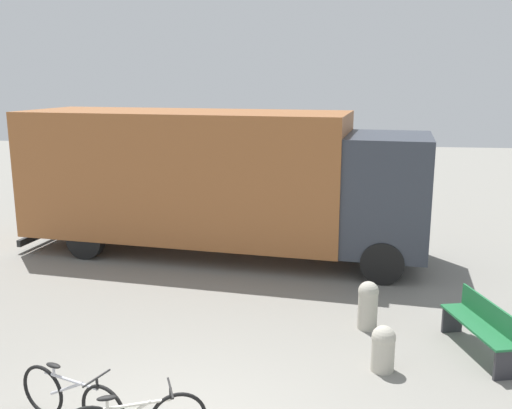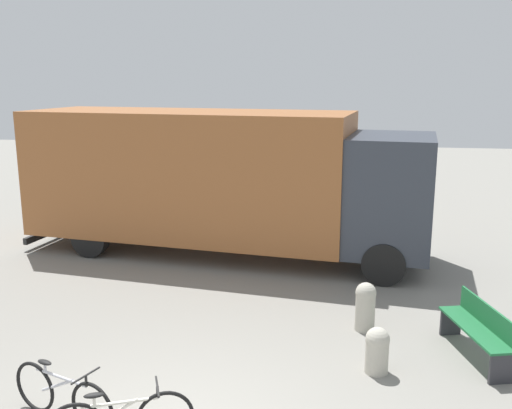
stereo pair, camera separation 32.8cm
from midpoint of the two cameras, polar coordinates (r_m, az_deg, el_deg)
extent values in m
cube|color=#99592D|center=(13.51, -7.73, 3.09)|extent=(7.75, 3.48, 2.90)
cube|color=#333842|center=(12.58, 12.24, 1.21)|extent=(2.05, 2.68, 2.46)
cube|color=black|center=(15.65, -20.56, -2.48)|extent=(0.40, 2.45, 0.16)
cylinder|color=black|center=(13.96, 12.20, -2.87)|extent=(0.91, 0.39, 0.88)
cylinder|color=black|center=(11.79, 11.73, -5.72)|extent=(0.91, 0.39, 0.88)
cylinder|color=black|center=(15.66, -13.03, -1.25)|extent=(0.91, 0.39, 0.88)
cylinder|color=black|center=(13.76, -17.33, -3.40)|extent=(0.91, 0.39, 0.88)
cube|color=#1E6638|center=(9.27, 20.36, -11.28)|extent=(0.83, 1.69, 0.04)
cube|color=#1E6638|center=(9.29, 21.44, -10.18)|extent=(0.48, 1.59, 0.37)
cube|color=#2D2D33|center=(8.77, 22.70, -14.60)|extent=(0.34, 0.14, 0.44)
cube|color=#2D2D33|center=(9.98, 18.12, -10.86)|extent=(0.34, 0.14, 0.44)
torus|color=black|center=(7.86, -21.72, -16.90)|extent=(0.63, 0.27, 0.66)
cylinder|color=silver|center=(7.41, -19.31, -16.29)|extent=(0.79, 0.32, 0.04)
cylinder|color=silver|center=(7.52, -19.64, -16.95)|extent=(0.53, 0.22, 0.31)
cylinder|color=silver|center=(7.57, -20.78, -15.32)|extent=(0.03, 0.03, 0.11)
ellipsoid|color=black|center=(7.53, -20.83, -14.82)|extent=(0.24, 0.16, 0.05)
cylinder|color=black|center=(7.11, -16.95, -16.78)|extent=(0.03, 0.03, 0.14)
cylinder|color=black|center=(7.08, -16.99, -16.29)|extent=(0.17, 0.42, 0.02)
cylinder|color=silver|center=(6.76, -13.66, -18.91)|extent=(0.78, 0.36, 0.04)
cylinder|color=silver|center=(6.73, -16.08, -18.65)|extent=(0.03, 0.03, 0.11)
ellipsoid|color=black|center=(6.69, -16.12, -18.11)|extent=(0.24, 0.17, 0.05)
cylinder|color=black|center=(6.74, -9.99, -18.14)|extent=(0.03, 0.03, 0.14)
cylinder|color=black|center=(6.70, -10.01, -17.63)|extent=(0.19, 0.41, 0.02)
cylinder|color=#B2AD9E|center=(8.51, 11.46, -14.44)|extent=(0.33, 0.33, 0.50)
sphere|color=#B2AD9E|center=(8.40, 11.53, -12.91)|extent=(0.34, 0.34, 0.34)
cylinder|color=#B2AD9E|center=(9.74, 10.14, -10.34)|extent=(0.32, 0.32, 0.65)
sphere|color=#B2AD9E|center=(9.62, 10.22, -8.56)|extent=(0.34, 0.34, 0.34)
camera|label=1|loc=(0.16, -90.87, -0.19)|focal=40.00mm
camera|label=2|loc=(0.16, 89.13, 0.19)|focal=40.00mm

